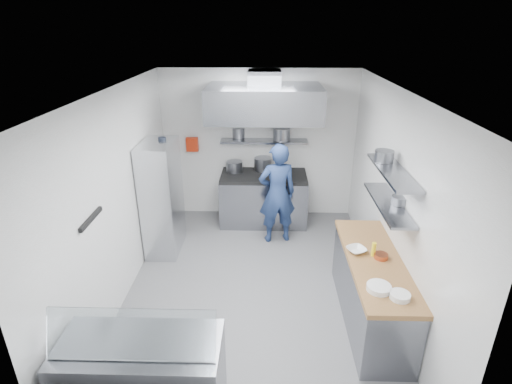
{
  "coord_description": "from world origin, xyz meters",
  "views": [
    {
      "loc": [
        0.15,
        -4.76,
        3.55
      ],
      "look_at": [
        0.0,
        0.6,
        1.25
      ],
      "focal_mm": 28.0,
      "sensor_mm": 36.0,
      "label": 1
    }
  ],
  "objects_px": {
    "gas_range": "(264,200)",
    "display_case": "(143,378)",
    "chef": "(277,194)",
    "wire_rack": "(162,198)"
  },
  "relations": [
    {
      "from": "gas_range",
      "to": "display_case",
      "type": "relative_size",
      "value": 1.07
    },
    {
      "from": "chef",
      "to": "display_case",
      "type": "xyz_separation_m",
      "value": [
        -1.33,
        -3.4,
        -0.45
      ]
    },
    {
      "from": "chef",
      "to": "display_case",
      "type": "bearing_deg",
      "value": 55.7
    },
    {
      "from": "chef",
      "to": "wire_rack",
      "type": "bearing_deg",
      "value": -2.79
    },
    {
      "from": "wire_rack",
      "to": "display_case",
      "type": "distance_m",
      "value": 3.16
    },
    {
      "from": "gas_range",
      "to": "wire_rack",
      "type": "relative_size",
      "value": 0.86
    },
    {
      "from": "chef",
      "to": "wire_rack",
      "type": "height_order",
      "value": "wire_rack"
    },
    {
      "from": "gas_range",
      "to": "chef",
      "type": "bearing_deg",
      "value": -71.4
    },
    {
      "from": "chef",
      "to": "wire_rack",
      "type": "distance_m",
      "value": 1.89
    },
    {
      "from": "gas_range",
      "to": "display_case",
      "type": "distance_m",
      "value": 4.25
    }
  ]
}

